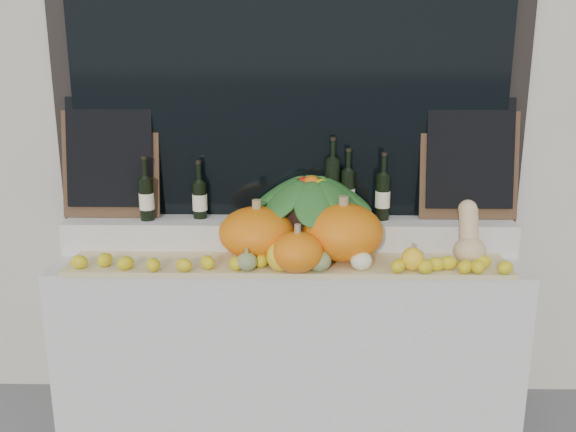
{
  "coord_description": "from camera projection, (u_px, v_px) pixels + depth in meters",
  "views": [
    {
      "loc": [
        0.06,
        -1.5,
        1.94
      ],
      "look_at": [
        0.0,
        1.45,
        1.12
      ],
      "focal_mm": 40.0,
      "sensor_mm": 36.0,
      "label": 1
    }
  ],
  "objects": [
    {
      "name": "pumpkin_center",
      "position": [
        297.0,
        252.0,
        2.93
      ],
      "size": [
        0.31,
        0.31,
        0.18
      ],
      "primitive_type": "ellipsoid",
      "rotation": [
        0.0,
        0.0,
        0.36
      ],
      "color": "orange",
      "rests_on": "straw_bedding"
    },
    {
      "name": "straw_bedding",
      "position": [
        288.0,
        264.0,
        3.07
      ],
      "size": [
        2.1,
        0.32,
        0.02
      ],
      "primitive_type": "cube",
      "color": "tan",
      "rests_on": "display_sill"
    },
    {
      "name": "decorative_gourds",
      "position": [
        318.0,
        259.0,
        2.94
      ],
      "size": [
        0.86,
        0.14,
        0.16
      ],
      "color": "#365E1C",
      "rests_on": "straw_bedding"
    },
    {
      "name": "chalkboard_right",
      "position": [
        470.0,
        156.0,
        3.26
      ],
      "size": [
        0.5,
        0.14,
        0.61
      ],
      "rotation": [
        -0.18,
        0.0,
        0.0
      ],
      "color": "#4C331E",
      "rests_on": "rear_tier"
    },
    {
      "name": "wine_bottle_far_left",
      "position": [
        147.0,
        198.0,
        3.26
      ],
      "size": [
        0.08,
        0.08,
        0.33
      ],
      "color": "black",
      "rests_on": "rear_tier"
    },
    {
      "name": "lemon_heap",
      "position": [
        287.0,
        264.0,
        2.96
      ],
      "size": [
        2.2,
        0.16,
        0.06
      ],
      "primitive_type": null,
      "color": "yellow",
      "rests_on": "straw_bedding"
    },
    {
      "name": "chalkboard_left",
      "position": [
        110.0,
        155.0,
        3.29
      ],
      "size": [
        0.5,
        0.14,
        0.61
      ],
      "rotation": [
        -0.18,
        0.0,
        0.0
      ],
      "color": "#4C331E",
      "rests_on": "rear_tier"
    },
    {
      "name": "wine_bottle_near_left",
      "position": [
        200.0,
        199.0,
        3.3
      ],
      "size": [
        0.08,
        0.08,
        0.3
      ],
      "color": "black",
      "rests_on": "rear_tier"
    },
    {
      "name": "produce_bowl",
      "position": [
        311.0,
        198.0,
        3.25
      ],
      "size": [
        0.67,
        0.67,
        0.24
      ],
      "color": "black",
      "rests_on": "rear_tier"
    },
    {
      "name": "pumpkin_left",
      "position": [
        257.0,
        232.0,
        3.11
      ],
      "size": [
        0.38,
        0.38,
        0.25
      ],
      "primitive_type": "ellipsoid",
      "rotation": [
        0.0,
        0.0,
        0.03
      ],
      "color": "orange",
      "rests_on": "straw_bedding"
    },
    {
      "name": "wine_bottle_far_right",
      "position": [
        383.0,
        196.0,
        3.27
      ],
      "size": [
        0.08,
        0.08,
        0.35
      ],
      "color": "black",
      "rests_on": "rear_tier"
    },
    {
      "name": "pumpkin_right",
      "position": [
        343.0,
        232.0,
        3.08
      ],
      "size": [
        0.45,
        0.45,
        0.27
      ],
      "primitive_type": "ellipsoid",
      "rotation": [
        0.0,
        0.0,
        0.17
      ],
      "color": "orange",
      "rests_on": "straw_bedding"
    },
    {
      "name": "wine_bottle_near_right",
      "position": [
        348.0,
        194.0,
        3.29
      ],
      "size": [
        0.08,
        0.08,
        0.37
      ],
      "color": "black",
      "rests_on": "rear_tier"
    },
    {
      "name": "wine_bottle_tall",
      "position": [
        332.0,
        188.0,
        3.29
      ],
      "size": [
        0.08,
        0.08,
        0.42
      ],
      "color": "black",
      "rests_on": "rear_tier"
    },
    {
      "name": "display_sill",
      "position": [
        288.0,
        339.0,
        3.32
      ],
      "size": [
        2.3,
        0.55,
        0.88
      ],
      "primitive_type": "cube",
      "color": "silver",
      "rests_on": "ground"
    },
    {
      "name": "rear_tier",
      "position": [
        289.0,
        234.0,
        3.32
      ],
      "size": [
        2.3,
        0.25,
        0.16
      ],
      "primitive_type": "cube",
      "color": "silver",
      "rests_on": "display_sill"
    },
    {
      "name": "butternut_squash",
      "position": [
        469.0,
        238.0,
        3.03
      ],
      "size": [
        0.15,
        0.21,
        0.29
      ],
      "color": "#DEBB82",
      "rests_on": "straw_bedding"
    }
  ]
}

